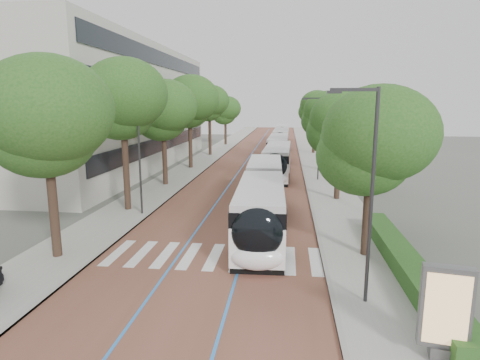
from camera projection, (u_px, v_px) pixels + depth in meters
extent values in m
plane|color=#51544C|center=(206.00, 265.00, 19.05)|extent=(160.00, 160.00, 0.00)
cube|color=brown|center=(261.00, 156.00, 58.06)|extent=(11.00, 140.00, 0.02)
cube|color=gray|center=(210.00, 155.00, 58.91)|extent=(4.00, 140.00, 0.12)
cube|color=gray|center=(313.00, 156.00, 57.19)|extent=(4.00, 140.00, 0.12)
cube|color=gray|center=(223.00, 155.00, 58.69)|extent=(0.20, 140.00, 0.14)
cube|color=gray|center=(300.00, 156.00, 57.41)|extent=(0.20, 140.00, 0.14)
cube|color=silver|center=(118.00, 252.00, 20.57)|extent=(0.55, 3.60, 0.01)
cube|color=silver|center=(142.00, 253.00, 20.43)|extent=(0.55, 3.60, 0.01)
cube|color=silver|center=(165.00, 254.00, 20.29)|extent=(0.55, 3.60, 0.01)
cube|color=silver|center=(190.00, 255.00, 20.14)|extent=(0.55, 3.60, 0.01)
cube|color=silver|center=(214.00, 257.00, 20.00)|extent=(0.55, 3.60, 0.01)
cube|color=silver|center=(239.00, 258.00, 19.86)|extent=(0.55, 3.60, 0.01)
cube|color=silver|center=(264.00, 259.00, 19.71)|extent=(0.55, 3.60, 0.01)
cube|color=silver|center=(290.00, 260.00, 19.57)|extent=(0.55, 3.60, 0.01)
cube|color=silver|center=(316.00, 261.00, 19.43)|extent=(0.55, 3.60, 0.01)
cube|color=blue|center=(250.00, 156.00, 58.24)|extent=(0.12, 126.00, 0.01)
cube|color=blue|center=(272.00, 156.00, 57.88)|extent=(0.12, 126.00, 0.01)
cube|color=#BAB6AC|center=(90.00, 108.00, 47.27)|extent=(18.00, 40.00, 14.00)
cube|color=black|center=(166.00, 143.00, 46.99)|extent=(0.12, 38.00, 1.60)
cube|color=black|center=(165.00, 115.00, 46.39)|extent=(0.12, 38.00, 1.60)
cube|color=black|center=(164.00, 87.00, 45.78)|extent=(0.12, 38.00, 1.60)
cube|color=black|center=(163.00, 59.00, 45.22)|extent=(0.12, 38.00, 1.60)
cube|color=#1B4618|center=(406.00, 263.00, 17.91)|extent=(1.20, 14.00, 0.80)
cylinder|color=#2F2F32|center=(372.00, 199.00, 14.57)|extent=(0.14, 0.14, 8.00)
cube|color=#2F2F32|center=(355.00, 90.00, 13.92)|extent=(1.70, 0.12, 0.12)
cube|color=#2F2F32|center=(334.00, 92.00, 14.02)|extent=(0.50, 0.20, 0.10)
cylinder|color=#2F2F32|center=(319.00, 139.00, 38.95)|extent=(0.14, 0.14, 8.00)
cube|color=#2F2F32|center=(312.00, 98.00, 38.31)|extent=(1.70, 0.12, 0.12)
cube|color=#2F2F32|center=(305.00, 99.00, 38.40)|extent=(0.50, 0.20, 0.10)
cylinder|color=#2F2F32|center=(139.00, 155.00, 26.77)|extent=(0.14, 0.14, 8.00)
cylinder|color=black|center=(54.00, 212.00, 19.46)|extent=(0.44, 0.44, 4.73)
ellipsoid|color=#204B18|center=(46.00, 123.00, 18.65)|extent=(5.94, 5.94, 5.04)
cylinder|color=black|center=(126.00, 173.00, 28.18)|extent=(0.44, 0.44, 5.38)
ellipsoid|color=#204B18|center=(122.00, 103.00, 27.26)|extent=(5.71, 5.71, 4.85)
cylinder|color=black|center=(165.00, 160.00, 37.02)|extent=(0.44, 0.44, 4.74)
ellipsoid|color=#204B18|center=(163.00, 113.00, 36.21)|extent=(5.69, 5.69, 4.84)
cylinder|color=black|center=(190.00, 146.00, 46.72)|extent=(0.44, 0.44, 5.30)
ellipsoid|color=#204B18|center=(189.00, 104.00, 45.81)|extent=(6.36, 6.36, 5.41)
cylinder|color=black|center=(210.00, 138.00, 58.43)|extent=(0.44, 0.44, 5.19)
ellipsoid|color=#204B18|center=(209.00, 105.00, 57.54)|extent=(5.21, 5.21, 4.43)
cylinder|color=black|center=(226.00, 133.00, 73.15)|extent=(0.44, 0.44, 4.29)
ellipsoid|color=#204B18|center=(225.00, 112.00, 72.41)|extent=(5.13, 5.13, 4.36)
cylinder|color=black|center=(367.00, 218.00, 19.75)|extent=(0.44, 0.44, 3.94)
ellipsoid|color=#204B18|center=(371.00, 146.00, 19.07)|extent=(5.40, 5.40, 4.59)
cylinder|color=black|center=(338.00, 174.00, 31.44)|extent=(0.44, 0.44, 4.11)
ellipsoid|color=#204B18|center=(340.00, 127.00, 30.73)|extent=(5.29, 5.29, 4.50)
cylinder|color=black|center=(323.00, 152.00, 45.07)|extent=(0.44, 0.44, 4.33)
ellipsoid|color=#204B18|center=(324.00, 116.00, 44.33)|extent=(5.20, 5.20, 4.42)
cylinder|color=black|center=(314.00, 138.00, 60.63)|extent=(0.44, 0.44, 4.78)
ellipsoid|color=#204B18|center=(315.00, 109.00, 59.81)|extent=(5.00, 5.00, 4.25)
cylinder|color=black|center=(263.00, 190.00, 26.97)|extent=(2.33, 0.97, 2.30)
cube|color=white|center=(261.00, 219.00, 22.04)|extent=(2.80, 9.44, 1.82)
cube|color=black|center=(261.00, 199.00, 21.83)|extent=(2.84, 9.25, 0.97)
cube|color=#B9B9BB|center=(261.00, 188.00, 21.71)|extent=(2.75, 9.25, 0.31)
cube|color=black|center=(260.00, 238.00, 22.25)|extent=(2.74, 9.06, 0.35)
cube|color=white|center=(265.00, 185.00, 31.29)|extent=(2.75, 7.82, 1.82)
cube|color=black|center=(265.00, 171.00, 31.08)|extent=(2.79, 7.66, 0.97)
cube|color=#B9B9BB|center=(265.00, 163.00, 30.95)|extent=(2.70, 7.66, 0.31)
cube|color=black|center=(265.00, 199.00, 31.50)|extent=(2.69, 7.51, 0.35)
ellipsoid|color=black|center=(257.00, 233.00, 17.47)|extent=(2.38, 1.18, 2.28)
ellipsoid|color=white|center=(257.00, 258.00, 17.64)|extent=(2.38, 1.08, 1.14)
cylinder|color=black|center=(236.00, 247.00, 20.05)|extent=(0.33, 1.01, 1.00)
cylinder|color=black|center=(282.00, 248.00, 19.86)|extent=(0.33, 1.01, 1.00)
cylinder|color=black|center=(251.00, 190.00, 33.16)|extent=(0.33, 1.01, 1.00)
cylinder|color=black|center=(279.00, 190.00, 32.98)|extent=(0.33, 1.01, 1.00)
cylinder|color=black|center=(244.00, 217.00, 25.30)|extent=(0.33, 1.01, 1.00)
cylinder|color=black|center=(280.00, 218.00, 25.11)|extent=(0.33, 1.01, 1.00)
cube|color=white|center=(278.00, 164.00, 41.96)|extent=(2.74, 12.05, 1.82)
cube|color=black|center=(278.00, 153.00, 41.74)|extent=(2.78, 11.81, 0.97)
cube|color=#B9B9BB|center=(278.00, 147.00, 41.62)|extent=(2.69, 11.81, 0.31)
cube|color=black|center=(277.00, 174.00, 42.16)|extent=(2.68, 11.57, 0.35)
ellipsoid|color=black|center=(275.00, 166.00, 36.13)|extent=(2.37, 1.15, 2.28)
ellipsoid|color=white|center=(275.00, 178.00, 36.29)|extent=(2.37, 1.05, 1.14)
cylinder|color=black|center=(264.00, 177.00, 38.75)|extent=(0.32, 1.01, 1.00)
cylinder|color=black|center=(287.00, 178.00, 38.45)|extent=(0.32, 1.01, 1.00)
cylinder|color=black|center=(269.00, 166.00, 45.95)|extent=(0.32, 1.01, 1.00)
cylinder|color=black|center=(289.00, 166.00, 45.65)|extent=(0.32, 1.01, 1.00)
cube|color=white|center=(278.00, 151.00, 53.93)|extent=(2.66, 12.03, 1.82)
cube|color=black|center=(278.00, 142.00, 53.72)|extent=(2.70, 11.79, 0.97)
cube|color=#B9B9BB|center=(279.00, 137.00, 53.59)|extent=(2.61, 11.79, 0.31)
cube|color=black|center=(278.00, 159.00, 54.14)|extent=(2.61, 11.55, 0.35)
ellipsoid|color=black|center=(277.00, 150.00, 48.09)|extent=(2.36, 1.13, 2.28)
ellipsoid|color=white|center=(276.00, 160.00, 48.26)|extent=(2.36, 1.03, 1.14)
cylinder|color=black|center=(268.00, 160.00, 50.71)|extent=(0.31, 1.00, 1.00)
cylinder|color=black|center=(286.00, 160.00, 50.42)|extent=(0.31, 1.00, 1.00)
cylinder|color=black|center=(271.00, 153.00, 57.92)|extent=(0.31, 1.00, 1.00)
cylinder|color=black|center=(287.00, 153.00, 57.63)|extent=(0.31, 1.00, 1.00)
cube|color=white|center=(281.00, 141.00, 67.69)|extent=(2.61, 12.02, 1.82)
cube|color=black|center=(281.00, 134.00, 67.48)|extent=(2.65, 11.78, 0.97)
cube|color=#B9B9BB|center=(281.00, 130.00, 67.35)|extent=(2.56, 11.78, 0.31)
cube|color=black|center=(281.00, 147.00, 67.90)|extent=(2.56, 11.54, 0.35)
ellipsoid|color=black|center=(280.00, 140.00, 61.85)|extent=(2.36, 1.12, 2.28)
ellipsoid|color=white|center=(280.00, 147.00, 62.02)|extent=(2.36, 1.02, 1.14)
cylinder|color=black|center=(273.00, 148.00, 64.47)|extent=(0.31, 1.00, 1.00)
cylinder|color=black|center=(287.00, 148.00, 64.19)|extent=(0.31, 1.00, 1.00)
cylinder|color=black|center=(275.00, 143.00, 71.68)|extent=(0.31, 1.00, 1.00)
cylinder|color=black|center=(288.00, 143.00, 71.40)|extent=(0.31, 1.00, 1.00)
cube|color=white|center=(282.00, 135.00, 81.16)|extent=(2.51, 12.00, 1.82)
cube|color=black|center=(282.00, 129.00, 80.94)|extent=(2.55, 11.76, 0.97)
cube|color=#B9B9BB|center=(282.00, 126.00, 80.82)|extent=(2.46, 11.76, 0.31)
cube|color=black|center=(282.00, 140.00, 81.36)|extent=(2.46, 11.52, 0.35)
ellipsoid|color=black|center=(282.00, 133.00, 75.31)|extent=(2.35, 1.10, 2.28)
ellipsoid|color=white|center=(282.00, 139.00, 75.48)|extent=(2.35, 1.00, 1.14)
cylinder|color=black|center=(276.00, 140.00, 77.92)|extent=(0.30, 1.00, 1.00)
cylinder|color=black|center=(288.00, 140.00, 77.66)|extent=(0.30, 1.00, 1.00)
cylinder|color=black|center=(277.00, 137.00, 85.14)|extent=(0.30, 1.00, 1.00)
cylinder|color=black|center=(288.00, 137.00, 84.88)|extent=(0.30, 1.00, 1.00)
cube|color=#59595B|center=(441.00, 352.00, 11.83)|extent=(0.73, 0.64, 0.43)
cube|color=#59595B|center=(445.00, 307.00, 11.55)|extent=(1.44, 0.62, 2.47)
cube|color=#F0BE7F|center=(447.00, 310.00, 11.36)|extent=(1.17, 0.23, 2.15)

